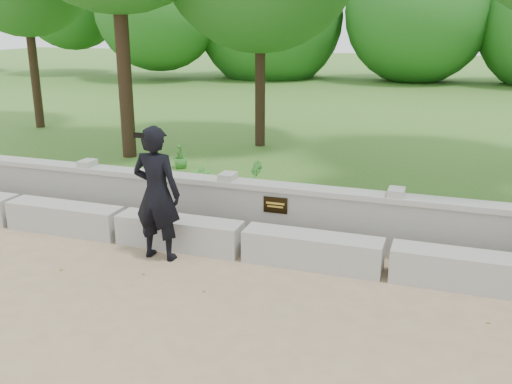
% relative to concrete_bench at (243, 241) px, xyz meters
% --- Properties ---
extents(ground, '(80.00, 80.00, 0.00)m').
position_rel_concrete_bench_xyz_m(ground, '(-0.00, -1.90, -0.22)').
color(ground, tan).
rests_on(ground, ground).
extents(lawn, '(40.00, 22.00, 0.25)m').
position_rel_concrete_bench_xyz_m(lawn, '(-0.00, 12.10, -0.10)').
color(lawn, '#3D6B23').
rests_on(lawn, ground).
extents(concrete_bench, '(11.90, 0.45, 0.45)m').
position_rel_concrete_bench_xyz_m(concrete_bench, '(0.00, 0.00, 0.00)').
color(concrete_bench, '#A6A49D').
rests_on(concrete_bench, ground).
extents(parapet_wall, '(12.50, 0.35, 0.90)m').
position_rel_concrete_bench_xyz_m(parapet_wall, '(0.00, 0.70, 0.24)').
color(parapet_wall, '#9C9A93').
rests_on(parapet_wall, ground).
extents(man_main, '(0.70, 0.63, 1.89)m').
position_rel_concrete_bench_xyz_m(man_main, '(-1.10, -0.43, 0.72)').
color(man_main, black).
rests_on(man_main, ground).
extents(shrub_a, '(0.40, 0.36, 0.62)m').
position_rel_concrete_bench_xyz_m(shrub_a, '(-1.26, 1.40, 0.34)').
color(shrub_a, '#38822C').
rests_on(shrub_a, lawn).
extents(shrub_b, '(0.36, 0.40, 0.60)m').
position_rel_concrete_bench_xyz_m(shrub_b, '(-0.56, 2.10, 0.32)').
color(shrub_b, '#38822C').
rests_on(shrub_b, lawn).
extents(shrub_d, '(0.35, 0.37, 0.54)m').
position_rel_concrete_bench_xyz_m(shrub_d, '(-2.61, 3.32, 0.30)').
color(shrub_d, '#38822C').
rests_on(shrub_d, lawn).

